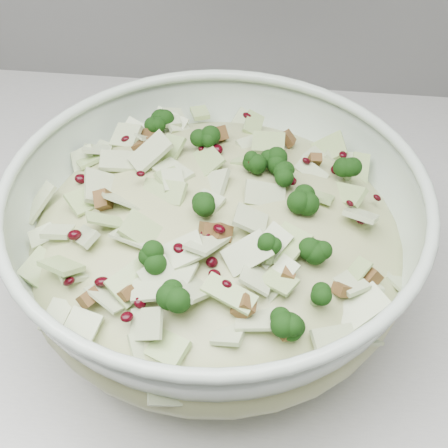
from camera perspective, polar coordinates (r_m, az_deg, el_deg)
counter at (r=1.07m, az=-11.73°, el=-16.25°), size 3.60×0.60×0.90m
mixing_bowl at (r=0.55m, az=-0.72°, el=-1.74°), size 0.42×0.42×0.14m
salad at (r=0.53m, az=-0.74°, el=-0.04°), size 0.35×0.35×0.14m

